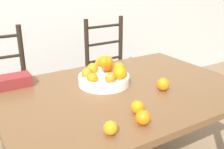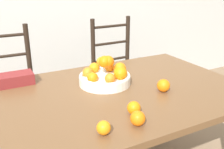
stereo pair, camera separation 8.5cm
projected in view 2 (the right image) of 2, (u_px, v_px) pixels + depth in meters
The scene contains 9 objects.
dining_table at pixel (124, 104), 1.57m from camera, with size 1.41×0.99×0.75m.
fruit_bowl at pixel (106, 76), 1.59m from camera, with size 0.31×0.31×0.18m.
orange_loose_0 at pixel (138, 118), 1.15m from camera, with size 0.07×0.07×0.07m.
orange_loose_1 at pixel (134, 108), 1.24m from camera, with size 0.07×0.07×0.07m.
orange_loose_2 at pixel (163, 85), 1.49m from camera, with size 0.07×0.07×0.07m.
orange_loose_3 at pixel (104, 128), 1.08m from camera, with size 0.06×0.06×0.06m.
chair_left at pixel (11, 98), 2.07m from camera, with size 0.42×0.40×1.02m.
chair_right at pixel (118, 78), 2.50m from camera, with size 0.43×0.41×1.02m.
book_stack at pixel (16, 79), 1.59m from camera, with size 0.20×0.12×0.07m.
Camera 2 is at (-0.72, -1.21, 1.36)m, focal length 42.00 mm.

